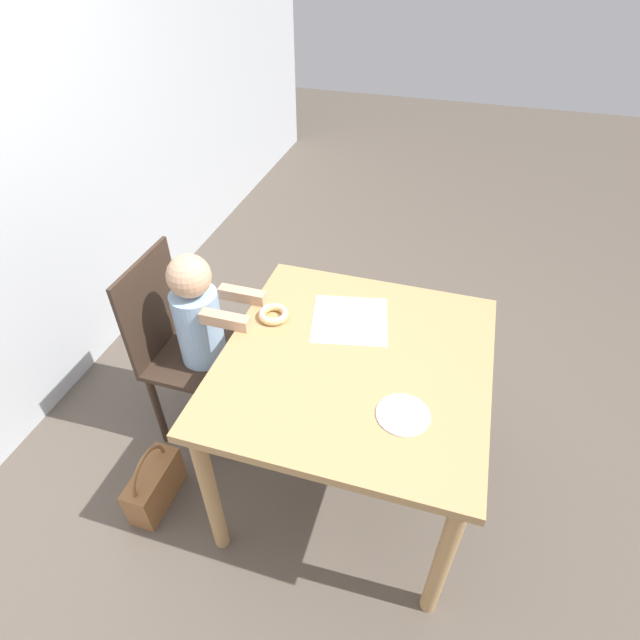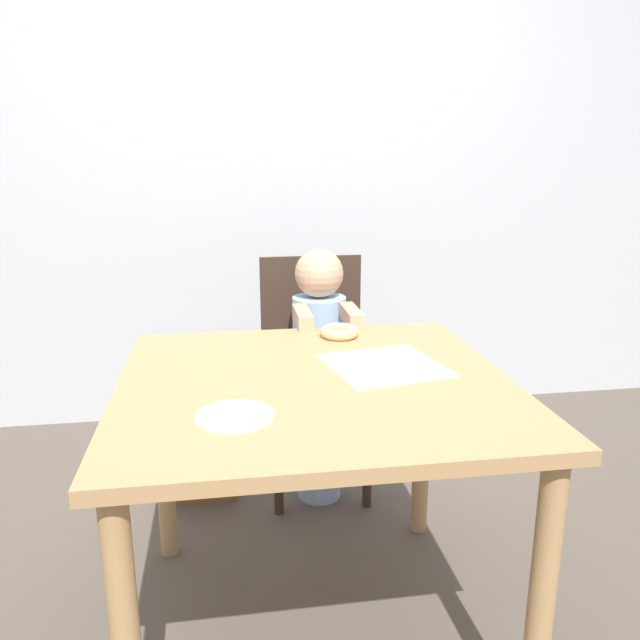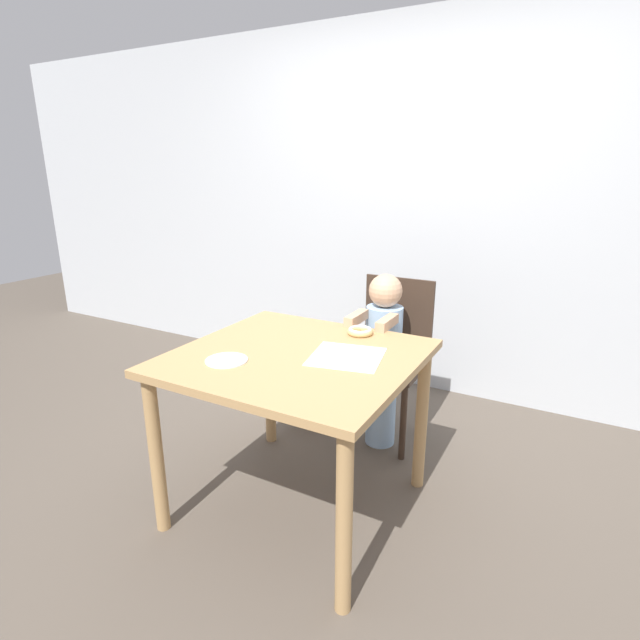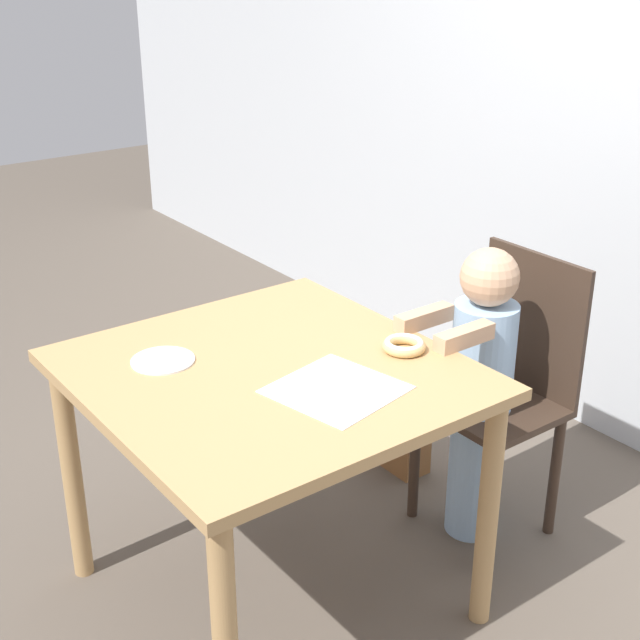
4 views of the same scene
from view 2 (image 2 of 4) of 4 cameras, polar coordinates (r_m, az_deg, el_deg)
name	(u,v)px [view 2 (image 2 of 4)]	position (r m, az deg, el deg)	size (l,w,h in m)	color
ground_plane	(315,626)	(2.05, -0.43, -26.22)	(12.00, 12.00, 0.00)	brown
wall_back	(266,173)	(3.16, -4.94, 13.22)	(8.00, 0.05, 2.50)	silver
dining_table	(315,417)	(1.68, -0.48, -8.88)	(1.02, 0.98, 0.78)	tan
chair	(315,371)	(2.53, -0.47, -4.71)	(0.41, 0.37, 0.95)	#38281E
child_figure	(319,371)	(2.41, -0.06, -4.69)	(0.22, 0.38, 1.01)	#99BCE0
donut	(339,331)	(2.01, 1.78, -1.04)	(0.12, 0.12, 0.03)	#DBB270
napkin	(385,365)	(1.75, 5.93, -4.16)	(0.35, 0.35, 0.00)	white
handbag	(200,470)	(2.62, -10.93, -13.34)	(0.29, 0.12, 0.33)	brown
plate	(234,416)	(1.43, -7.83, -8.68)	(0.18, 0.18, 0.01)	white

